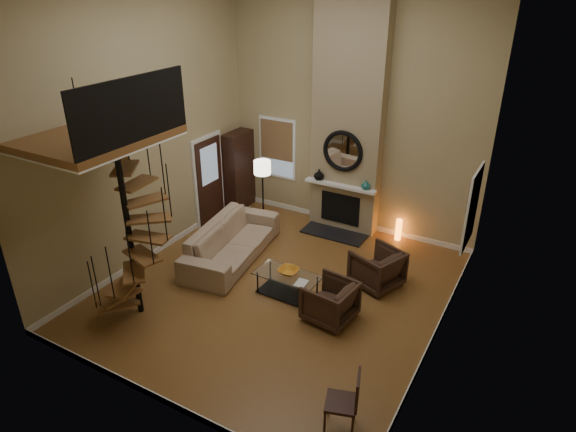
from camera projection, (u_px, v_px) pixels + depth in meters
The scene contains 32 objects.
ground at pixel (278, 289), 9.66m from camera, with size 6.00×6.50×0.01m, color olive.
back_wall at pixel (352, 111), 10.99m from camera, with size 6.00×0.02×5.50m, color tan.
front_wall at pixel (135, 231), 5.91m from camera, with size 6.00×0.02×5.50m, color tan.
left_wall at pixel (144, 128), 9.78m from camera, with size 0.02×6.50×5.50m, color tan.
right_wall at pixel (458, 187), 7.12m from camera, with size 0.02×6.50×5.50m, color tan.
baseboard_back at pixel (346, 221), 12.16m from camera, with size 6.00×0.02×0.12m, color white.
baseboard_front at pixel (161, 399), 7.10m from camera, with size 6.00×0.02×0.12m, color white.
baseboard_left at pixel (160, 249), 10.96m from camera, with size 0.02×6.50×0.12m, color white.
baseboard_right at pixel (433, 337), 8.31m from camera, with size 0.02×6.50×0.12m, color white.
chimney_breast at pixel (349, 113), 10.85m from camera, with size 1.60×0.38×5.50m, color #988563.
hearth at pixel (334, 234), 11.66m from camera, with size 1.50×0.60×0.04m, color black.
firebox at pixel (340, 209), 11.65m from camera, with size 0.95×0.02×0.72m, color black.
mantel at pixel (340, 186), 11.33m from camera, with size 1.70×0.18×0.06m, color white.
mirror_frame at pixel (343, 151), 11.02m from camera, with size 0.94×0.94×0.10m, color black.
mirror_disc at pixel (343, 151), 11.03m from camera, with size 0.80×0.80×0.01m, color white.
vase_left at pixel (319, 175), 11.53m from camera, with size 0.24×0.24×0.25m, color black.
vase_right at pixel (366, 185), 11.03m from camera, with size 0.20×0.20×0.21m, color #1A5C56.
window_back at pixel (277, 147), 12.31m from camera, with size 1.02×0.06×1.52m.
window_right at pixel (472, 207), 9.19m from camera, with size 0.06×1.02×1.52m.
entry_door at pixel (209, 180), 11.91m from camera, with size 0.10×1.05×2.16m.
loft at pixel (103, 135), 7.74m from camera, with size 1.70×2.20×1.09m.
spiral_stair at pixel (129, 222), 8.26m from camera, with size 1.47×1.47×4.06m.
hutch at pixel (239, 171), 12.70m from camera, with size 0.43×0.92×2.05m, color black.
sofa at pixel (232, 241), 10.58m from camera, with size 2.74×1.07×0.80m, color tan.
armchair_near at pixel (380, 270), 9.63m from camera, with size 0.83×0.85×0.78m, color #3B261B.
armchair_far at pixel (334, 303), 8.66m from camera, with size 0.79×0.82×0.74m, color #3B261B.
coffee_table at pixel (287, 282), 9.37m from camera, with size 1.23×0.65×0.45m.
bowl at pixel (288, 271), 9.31m from camera, with size 0.38×0.38×0.09m, color orange.
book at pixel (300, 283), 9.02m from camera, with size 0.21×0.28×0.03m, color gray.
floor_lamp at pixel (262, 173), 11.31m from camera, with size 0.38×0.38×1.70m.
accent_lamp at pixel (398, 230), 11.35m from camera, with size 0.14×0.14×0.50m, color orange.
side_chair at pixel (348, 399), 6.49m from camera, with size 0.52×0.50×0.92m.
Camera 1 is at (4.15, -6.92, 5.50)m, focal length 31.31 mm.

